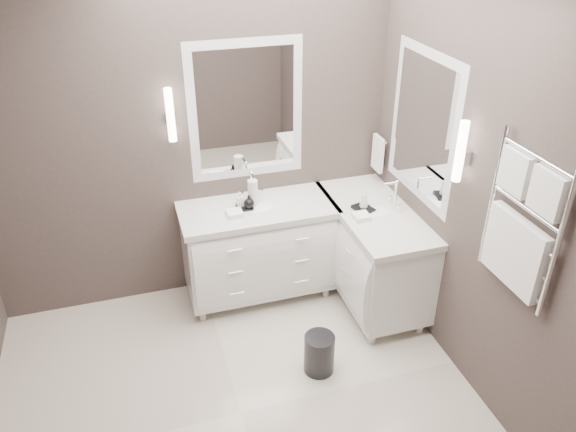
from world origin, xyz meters
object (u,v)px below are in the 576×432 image
object	(u,v)px
towel_ladder	(520,229)
waste_bin	(319,353)
vanity_right	(372,249)
vanity_back	(258,245)

from	to	relation	value
towel_ladder	waste_bin	xyz separation A→B (m)	(-0.92, 0.62, -1.24)
vanity_right	towel_ladder	world-z (taller)	towel_ladder
vanity_back	vanity_right	bearing A→B (deg)	-20.38
vanity_back	towel_ladder	size ratio (longest dim) A/B	1.38
waste_bin	vanity_right	bearing A→B (deg)	44.29
vanity_right	vanity_back	bearing A→B (deg)	159.62
waste_bin	vanity_back	bearing A→B (deg)	100.15
vanity_back	towel_ladder	distance (m)	2.16
vanity_right	waste_bin	bearing A→B (deg)	-135.71
towel_ladder	vanity_back	bearing A→B (deg)	124.10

